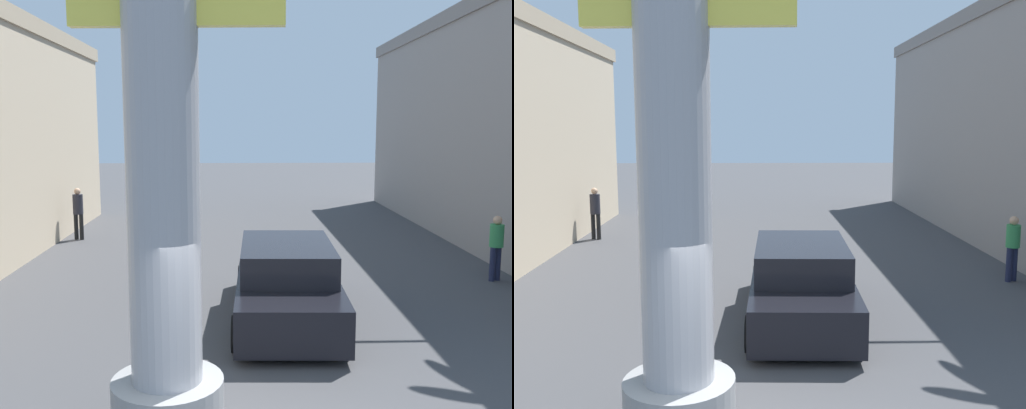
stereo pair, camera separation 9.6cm
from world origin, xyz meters
The scene contains 5 objects.
ground_plane centered at (0.00, 10.00, 0.00)m, with size 88.27×88.27×0.00m, color #424244.
neon_sign_pole centered at (-1.23, 1.48, 4.40)m, with size 2.89×1.43×10.27m.
car_lead centered at (0.66, 5.76, 0.74)m, with size 2.23×5.11×1.56m.
pedestrian_mid_right centered at (6.17, 8.38, 0.97)m, with size 0.45×0.45×1.66m.
pedestrian_far_left centered at (-5.76, 14.03, 1.04)m, with size 0.41×0.41×1.78m.
Camera 1 is at (-0.35, -5.42, 3.90)m, focal length 40.00 mm.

